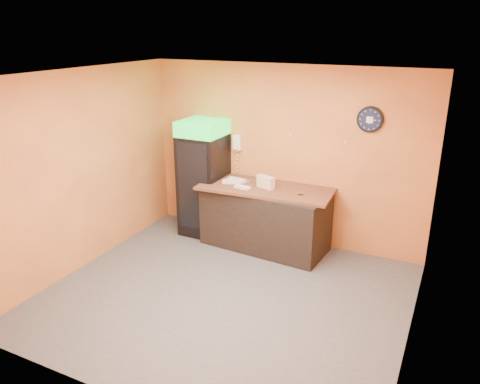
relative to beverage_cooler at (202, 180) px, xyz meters
The scene contains 15 objects.
floor 2.24m from the beverage_cooler, 52.03° to the right, with size 4.50×4.50×0.00m, color #47474C.
back_wall 1.39m from the beverage_cooler, 17.39° to the left, with size 4.50×0.02×2.80m, color #E38A40.
left_wall 1.95m from the beverage_cooler, 121.78° to the right, with size 0.02×4.00×2.80m, color #E38A40.
right_wall 3.88m from the beverage_cooler, 24.64° to the right, with size 0.02×4.00×2.80m, color #E38A40.
ceiling 2.76m from the beverage_cooler, 52.03° to the right, with size 4.50×4.00×0.02m, color white.
beverage_cooler is the anchor object (origin of this frame).
prep_counter 1.23m from the beverage_cooler, ahead, with size 1.91×0.85×0.96m, color black.
wall_clock 2.80m from the beverage_cooler, ahead, with size 0.37×0.06×0.37m.
wall_phone 0.84m from the beverage_cooler, 36.08° to the left, with size 0.13×0.11×0.24m.
butcher_paper 1.14m from the beverage_cooler, ahead, with size 2.04×0.88×0.04m, color brown.
sub_roll_stack 1.16m from the beverage_cooler, ahead, with size 0.31×0.19×0.18m.
wrapped_sandwich_left 0.60m from the beverage_cooler, ahead, with size 0.30×0.12×0.04m, color silver.
wrapped_sandwich_mid 0.88m from the beverage_cooler, 15.80° to the right, with size 0.25×0.10×0.04m, color silver.
wrapped_sandwich_right 0.62m from the beverage_cooler, ahead, with size 0.31×0.12×0.04m, color silver.
kitchen_tool 0.85m from the beverage_cooler, ahead, with size 0.05×0.05×0.05m, color silver.
Camera 1 is at (2.48, -4.66, 3.32)m, focal length 35.00 mm.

